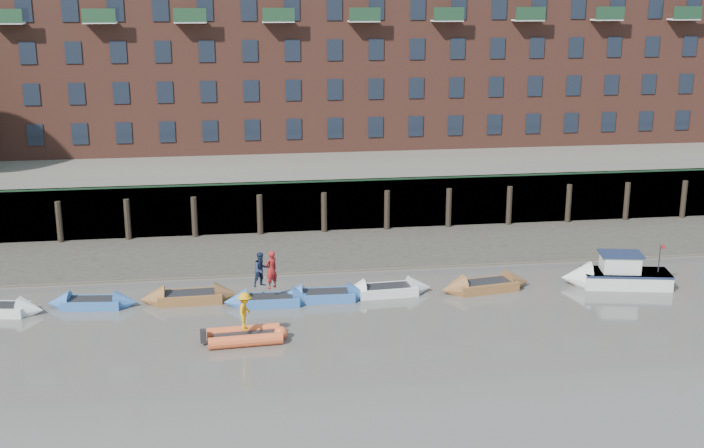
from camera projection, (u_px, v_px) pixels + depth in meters
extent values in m
plane|color=#5B564F|center=(337.00, 385.00, 34.36)|extent=(220.00, 220.00, 0.00)
cube|color=#3D382F|center=(298.00, 252.00, 51.55)|extent=(110.00, 8.00, 0.50)
cube|color=#4C4336|center=(303.00, 270.00, 48.30)|extent=(110.00, 1.60, 0.10)
cube|color=#2D2A26|center=(291.00, 207.00, 55.33)|extent=(110.00, 0.80, 3.20)
cylinder|color=black|center=(59.00, 223.00, 52.84)|extent=(0.36, 0.36, 2.60)
cylinder|color=black|center=(128.00, 220.00, 53.40)|extent=(0.36, 0.36, 2.60)
cylinder|color=black|center=(194.00, 218.00, 53.95)|extent=(0.36, 0.36, 2.60)
cylinder|color=black|center=(260.00, 215.00, 54.51)|extent=(0.36, 0.36, 2.60)
cylinder|color=black|center=(324.00, 213.00, 55.07)|extent=(0.36, 0.36, 2.60)
cylinder|color=black|center=(387.00, 211.00, 55.62)|extent=(0.36, 0.36, 2.60)
cylinder|color=black|center=(449.00, 208.00, 56.18)|extent=(0.36, 0.36, 2.60)
cylinder|color=black|center=(509.00, 206.00, 56.73)|extent=(0.36, 0.36, 2.60)
cylinder|color=black|center=(568.00, 204.00, 57.29)|extent=(0.36, 0.36, 2.60)
cylinder|color=black|center=(627.00, 202.00, 57.85)|extent=(0.36, 0.36, 2.60)
cylinder|color=black|center=(684.00, 200.00, 58.40)|extent=(0.36, 0.36, 2.60)
cube|color=#264C2D|center=(291.00, 182.00, 54.61)|extent=(110.00, 0.06, 0.10)
cube|color=#5E594D|center=(278.00, 165.00, 68.31)|extent=(110.00, 28.00, 3.20)
cube|color=brown|center=(275.00, 64.00, 67.27)|extent=(80.00, 10.00, 12.00)
cube|color=black|center=(35.00, 135.00, 61.22)|extent=(1.10, 0.12, 1.50)
cube|color=black|center=(80.00, 134.00, 61.64)|extent=(1.10, 0.12, 1.50)
cube|color=black|center=(124.00, 133.00, 62.05)|extent=(1.10, 0.12, 1.50)
cube|color=black|center=(167.00, 132.00, 62.47)|extent=(1.10, 0.12, 1.50)
cube|color=black|center=(210.00, 131.00, 62.89)|extent=(1.10, 0.12, 1.50)
cube|color=black|center=(252.00, 130.00, 63.30)|extent=(1.10, 0.12, 1.50)
cube|color=black|center=(294.00, 129.00, 63.72)|extent=(1.10, 0.12, 1.50)
cube|color=black|center=(335.00, 128.00, 64.14)|extent=(1.10, 0.12, 1.50)
cube|color=black|center=(376.00, 127.00, 64.55)|extent=(1.10, 0.12, 1.50)
cube|color=black|center=(416.00, 126.00, 64.97)|extent=(1.10, 0.12, 1.50)
cube|color=black|center=(455.00, 125.00, 65.39)|extent=(1.10, 0.12, 1.50)
cube|color=black|center=(494.00, 124.00, 65.81)|extent=(1.10, 0.12, 1.50)
cube|color=black|center=(533.00, 123.00, 66.22)|extent=(1.10, 0.12, 1.50)
cube|color=black|center=(571.00, 123.00, 66.64)|extent=(1.10, 0.12, 1.50)
cube|color=black|center=(608.00, 122.00, 67.06)|extent=(1.10, 0.12, 1.50)
cube|color=black|center=(646.00, 121.00, 67.47)|extent=(1.10, 0.12, 1.50)
cube|color=black|center=(682.00, 120.00, 67.89)|extent=(1.10, 0.12, 1.50)
cube|color=black|center=(32.00, 94.00, 60.48)|extent=(1.10, 0.12, 1.50)
cube|color=black|center=(77.00, 94.00, 60.90)|extent=(1.10, 0.12, 1.50)
cube|color=black|center=(121.00, 93.00, 61.32)|extent=(1.10, 0.12, 1.50)
cube|color=black|center=(165.00, 92.00, 61.73)|extent=(1.10, 0.12, 1.50)
cube|color=black|center=(208.00, 91.00, 62.15)|extent=(1.10, 0.12, 1.50)
cube|color=black|center=(251.00, 91.00, 62.57)|extent=(1.10, 0.12, 1.50)
cube|color=black|center=(293.00, 90.00, 62.98)|extent=(1.10, 0.12, 1.50)
cube|color=black|center=(335.00, 89.00, 63.40)|extent=(1.10, 0.12, 1.50)
cube|color=black|center=(376.00, 89.00, 63.82)|extent=(1.10, 0.12, 1.50)
cube|color=black|center=(416.00, 88.00, 64.24)|extent=(1.10, 0.12, 1.50)
cube|color=black|center=(456.00, 87.00, 64.65)|extent=(1.10, 0.12, 1.50)
cube|color=black|center=(496.00, 87.00, 65.07)|extent=(1.10, 0.12, 1.50)
cube|color=black|center=(535.00, 86.00, 65.49)|extent=(1.10, 0.12, 1.50)
cube|color=black|center=(573.00, 85.00, 65.90)|extent=(1.10, 0.12, 1.50)
cube|color=black|center=(611.00, 85.00, 66.32)|extent=(1.10, 0.12, 1.50)
cube|color=black|center=(649.00, 84.00, 66.74)|extent=(1.10, 0.12, 1.50)
cube|color=black|center=(686.00, 83.00, 67.15)|extent=(1.10, 0.12, 1.50)
cube|color=black|center=(28.00, 53.00, 59.75)|extent=(1.10, 0.12, 1.50)
cube|color=black|center=(73.00, 53.00, 60.16)|extent=(1.10, 0.12, 1.50)
cube|color=black|center=(118.00, 52.00, 60.58)|extent=(1.10, 0.12, 1.50)
cube|color=black|center=(163.00, 52.00, 61.00)|extent=(1.10, 0.12, 1.50)
cube|color=black|center=(207.00, 51.00, 61.41)|extent=(1.10, 0.12, 1.50)
cube|color=black|center=(250.00, 51.00, 61.83)|extent=(1.10, 0.12, 1.50)
cube|color=black|center=(293.00, 50.00, 62.25)|extent=(1.10, 0.12, 1.50)
cube|color=black|center=(335.00, 50.00, 62.66)|extent=(1.10, 0.12, 1.50)
cube|color=black|center=(376.00, 49.00, 63.08)|extent=(1.10, 0.12, 1.50)
cube|color=black|center=(417.00, 49.00, 63.50)|extent=(1.10, 0.12, 1.50)
cube|color=black|center=(458.00, 49.00, 63.92)|extent=(1.10, 0.12, 1.50)
cube|color=black|center=(497.00, 48.00, 64.33)|extent=(1.10, 0.12, 1.50)
cube|color=black|center=(537.00, 48.00, 64.75)|extent=(1.10, 0.12, 1.50)
cube|color=black|center=(576.00, 47.00, 65.17)|extent=(1.10, 0.12, 1.50)
cube|color=black|center=(614.00, 47.00, 65.58)|extent=(1.10, 0.12, 1.50)
cube|color=black|center=(652.00, 47.00, 66.00)|extent=(1.10, 0.12, 1.50)
cube|color=black|center=(690.00, 46.00, 66.42)|extent=(1.10, 0.12, 1.50)
cube|color=black|center=(24.00, 11.00, 59.01)|extent=(1.10, 0.12, 1.50)
cube|color=black|center=(70.00, 10.00, 59.43)|extent=(1.10, 0.12, 1.50)
cube|color=black|center=(116.00, 10.00, 59.84)|extent=(1.10, 0.12, 1.50)
cube|color=black|center=(160.00, 10.00, 60.26)|extent=(1.10, 0.12, 1.50)
cube|color=black|center=(205.00, 10.00, 60.68)|extent=(1.10, 0.12, 1.50)
cube|color=black|center=(249.00, 10.00, 61.09)|extent=(1.10, 0.12, 1.50)
cube|color=black|center=(292.00, 10.00, 61.51)|extent=(1.10, 0.12, 1.50)
cube|color=black|center=(334.00, 9.00, 61.93)|extent=(1.10, 0.12, 1.50)
cube|color=black|center=(376.00, 9.00, 62.35)|extent=(1.10, 0.12, 1.50)
cube|color=black|center=(418.00, 9.00, 62.76)|extent=(1.10, 0.12, 1.50)
cube|color=black|center=(459.00, 9.00, 63.18)|extent=(1.10, 0.12, 1.50)
cube|color=black|center=(499.00, 9.00, 63.60)|extent=(1.10, 0.12, 1.50)
cube|color=black|center=(539.00, 9.00, 64.01)|extent=(1.10, 0.12, 1.50)
cube|color=black|center=(578.00, 8.00, 64.43)|extent=(1.10, 0.12, 1.50)
cube|color=black|center=(617.00, 8.00, 64.85)|extent=(1.10, 0.12, 1.50)
cube|color=black|center=(656.00, 8.00, 65.26)|extent=(1.10, 0.12, 1.50)
cube|color=black|center=(693.00, 8.00, 65.68)|extent=(1.10, 0.12, 1.50)
cone|color=silver|center=(31.00, 310.00, 41.67)|extent=(1.37, 1.51, 1.32)
cube|color=#3262A7|center=(93.00, 303.00, 42.62)|extent=(2.90, 1.55, 0.43)
cone|color=#3262A7|center=(126.00, 303.00, 42.68)|extent=(1.21, 1.36, 1.25)
cone|color=#3262A7|center=(59.00, 303.00, 42.57)|extent=(1.21, 1.36, 1.25)
cube|color=black|center=(92.00, 299.00, 42.57)|extent=(2.40, 1.19, 0.06)
cube|color=brown|center=(190.00, 297.00, 43.34)|extent=(3.14, 1.48, 0.49)
cone|color=brown|center=(227.00, 295.00, 43.64)|extent=(1.24, 1.43, 1.40)
cone|color=brown|center=(152.00, 299.00, 43.04)|extent=(1.24, 1.43, 1.40)
cube|color=black|center=(190.00, 293.00, 43.28)|extent=(2.62, 1.12, 0.06)
cube|color=#3262A7|center=(270.00, 300.00, 42.94)|extent=(2.89, 1.35, 0.45)
cone|color=#3262A7|center=(304.00, 299.00, 43.14)|extent=(1.14, 1.32, 1.30)
cone|color=#3262A7|center=(235.00, 302.00, 42.74)|extent=(1.14, 1.32, 1.30)
cube|color=black|center=(270.00, 296.00, 42.89)|extent=(2.41, 1.01, 0.06)
cube|color=#3262A7|center=(325.00, 296.00, 43.59)|extent=(2.96, 1.42, 0.46)
cone|color=#3262A7|center=(359.00, 294.00, 43.76)|extent=(1.18, 1.35, 1.31)
cone|color=#3262A7|center=(290.00, 297.00, 43.41)|extent=(1.18, 1.35, 1.31)
cube|color=black|center=(325.00, 292.00, 43.53)|extent=(2.46, 1.07, 0.06)
cube|color=silver|center=(387.00, 290.00, 44.35)|extent=(3.05, 1.53, 0.46)
cone|color=silver|center=(420.00, 288.00, 44.70)|extent=(1.24, 1.41, 1.34)
cone|color=silver|center=(353.00, 293.00, 44.01)|extent=(1.24, 1.41, 1.34)
cube|color=black|center=(387.00, 286.00, 44.30)|extent=(2.54, 1.16, 0.06)
cube|color=brown|center=(486.00, 286.00, 44.97)|extent=(3.32, 1.90, 0.49)
cone|color=brown|center=(518.00, 282.00, 45.50)|extent=(1.43, 1.59, 1.41)
cone|color=brown|center=(453.00, 289.00, 44.44)|extent=(1.43, 1.59, 1.41)
cube|color=black|center=(486.00, 282.00, 44.91)|extent=(2.75, 1.47, 0.06)
cylinder|color=#E5582A|center=(243.00, 331.00, 39.03)|extent=(3.23, 0.74, 0.53)
cylinder|color=#E5582A|center=(246.00, 341.00, 37.97)|extent=(3.23, 0.74, 0.53)
sphere|color=#E5582A|center=(281.00, 333.00, 38.83)|extent=(0.61, 0.61, 0.61)
cube|color=black|center=(244.00, 336.00, 38.50)|extent=(2.72, 1.09, 0.18)
cube|color=silver|center=(626.00, 279.00, 45.56)|extent=(4.64, 2.63, 0.80)
cone|color=silver|center=(576.00, 278.00, 45.71)|extent=(1.82, 2.04, 1.78)
cube|color=#19233F|center=(626.00, 272.00, 45.47)|extent=(4.65, 2.66, 0.12)
cube|color=silver|center=(620.00, 263.00, 45.36)|extent=(2.10, 1.68, 0.89)
cube|color=#19233F|center=(621.00, 254.00, 45.23)|extent=(2.40, 1.91, 0.09)
imported|color=maroon|center=(271.00, 270.00, 42.49)|extent=(0.82, 0.78, 1.88)
imported|color=#19233F|center=(261.00, 269.00, 42.77)|extent=(1.04, 0.96, 1.72)
imported|color=orange|center=(245.00, 311.00, 38.18)|extent=(0.91, 1.23, 1.71)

